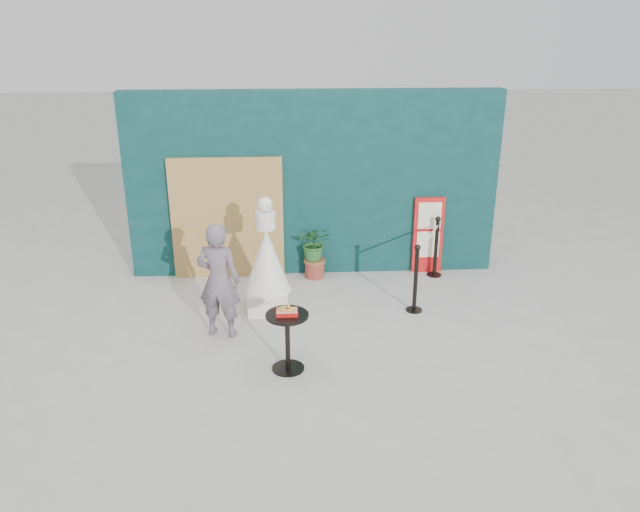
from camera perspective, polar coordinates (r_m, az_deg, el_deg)
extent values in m
plane|color=#ADAAA5|center=(7.87, 0.50, -9.99)|extent=(60.00, 60.00, 0.00)
cube|color=#0A2C2D|center=(10.21, -0.62, 6.58)|extent=(6.00, 0.30, 3.00)
cube|color=tan|center=(10.18, -8.46, 3.38)|extent=(1.80, 0.08, 2.00)
imported|color=#65565E|center=(8.35, -9.24, -2.22)|extent=(0.65, 0.51, 1.59)
cube|color=red|center=(10.53, 9.84, 1.89)|extent=(0.50, 0.06, 1.30)
cube|color=beige|center=(10.39, 10.00, 3.65)|extent=(0.38, 0.02, 0.45)
cube|color=beige|center=(10.55, 9.83, 1.06)|extent=(0.38, 0.02, 0.45)
cube|color=red|center=(10.67, 9.72, -0.71)|extent=(0.38, 0.02, 0.18)
cube|color=silver|center=(9.22, -4.75, -4.03)|extent=(0.58, 0.58, 0.32)
cone|color=white|center=(8.97, -4.87, -0.37)|extent=(0.67, 0.67, 0.95)
cylinder|color=silver|center=(8.77, -4.99, 3.27)|extent=(0.27, 0.27, 0.25)
sphere|color=silver|center=(8.70, -5.04, 4.73)|extent=(0.21, 0.21, 0.21)
cylinder|color=black|center=(7.81, -2.93, -10.20)|extent=(0.40, 0.40, 0.02)
cylinder|color=black|center=(7.63, -2.97, -7.96)|extent=(0.06, 0.06, 0.72)
cylinder|color=black|center=(7.46, -3.03, -5.44)|extent=(0.52, 0.52, 0.03)
cube|color=#B21613|center=(7.44, -3.03, -5.16)|extent=(0.26, 0.19, 0.05)
cube|color=red|center=(7.43, -3.04, -4.97)|extent=(0.24, 0.17, 0.00)
cube|color=#D59B4E|center=(7.43, -3.35, -4.84)|extent=(0.15, 0.14, 0.02)
cube|color=#E2B352|center=(7.40, -2.65, -4.93)|extent=(0.13, 0.13, 0.02)
cone|color=yellow|center=(7.46, -2.89, -4.58)|extent=(0.06, 0.06, 0.06)
cylinder|color=brown|center=(10.33, -0.49, -1.24)|extent=(0.32, 0.32, 0.27)
cylinder|color=brown|center=(10.27, -0.50, -0.44)|extent=(0.35, 0.35, 0.04)
imported|color=#275825|center=(10.16, -0.50, 1.21)|extent=(0.53, 0.46, 0.59)
cylinder|color=black|center=(9.33, 8.57, -4.89)|extent=(0.24, 0.24, 0.02)
cylinder|color=black|center=(9.13, 8.73, -2.24)|extent=(0.06, 0.06, 0.96)
sphere|color=black|center=(8.95, 8.91, 0.76)|extent=(0.09, 0.09, 0.09)
cylinder|color=black|center=(10.61, 10.39, -1.70)|extent=(0.24, 0.24, 0.02)
cylinder|color=black|center=(10.44, 10.55, 0.68)|extent=(0.06, 0.06, 0.96)
sphere|color=black|center=(10.28, 10.74, 3.35)|extent=(0.09, 0.09, 0.09)
cylinder|color=silver|center=(9.64, 9.85, 1.52)|extent=(0.63, 1.31, 0.03)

